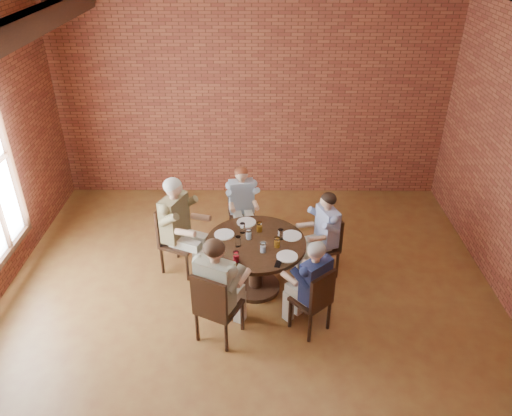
{
  "coord_description": "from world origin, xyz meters",
  "views": [
    {
      "loc": [
        0.12,
        -4.49,
        4.31
      ],
      "look_at": [
        0.08,
        1.0,
        1.09
      ],
      "focal_mm": 35.0,
      "sensor_mm": 36.0,
      "label": 1
    }
  ],
  "objects_px": {
    "diner_b": "(242,206)",
    "chair_a": "(327,243)",
    "diner_d": "(218,289)",
    "smartphone": "(278,264)",
    "chair_b": "(242,212)",
    "dining_table": "(256,256)",
    "chair_d": "(215,306)",
    "diner_c": "(179,226)",
    "chair_e": "(315,299)",
    "chair_c": "(174,236)",
    "diner_a": "(323,235)",
    "diner_e": "(311,287)"
  },
  "relations": [
    {
      "from": "chair_b",
      "to": "smartphone",
      "type": "xyz_separation_m",
      "value": [
        0.49,
        -1.66,
        0.27
      ]
    },
    {
      "from": "dining_table",
      "to": "diner_e",
      "type": "relative_size",
      "value": 1.03
    },
    {
      "from": "chair_b",
      "to": "smartphone",
      "type": "distance_m",
      "value": 1.76
    },
    {
      "from": "chair_a",
      "to": "chair_c",
      "type": "bearing_deg",
      "value": -113.68
    },
    {
      "from": "dining_table",
      "to": "diner_b",
      "type": "xyz_separation_m",
      "value": [
        -0.21,
        1.12,
        0.09
      ]
    },
    {
      "from": "chair_c",
      "to": "chair_e",
      "type": "bearing_deg",
      "value": -101.96
    },
    {
      "from": "chair_b",
      "to": "chair_c",
      "type": "distance_m",
      "value": 1.16
    },
    {
      "from": "diner_a",
      "to": "chair_e",
      "type": "height_order",
      "value": "diner_a"
    },
    {
      "from": "diner_d",
      "to": "smartphone",
      "type": "bearing_deg",
      "value": -124.62
    },
    {
      "from": "chair_a",
      "to": "chair_d",
      "type": "xyz_separation_m",
      "value": [
        -1.42,
        -1.31,
        0.03
      ]
    },
    {
      "from": "chair_a",
      "to": "diner_a",
      "type": "distance_m",
      "value": 0.16
    },
    {
      "from": "chair_d",
      "to": "diner_e",
      "type": "distance_m",
      "value": 1.12
    },
    {
      "from": "diner_d",
      "to": "chair_d",
      "type": "bearing_deg",
      "value": 90.0
    },
    {
      "from": "chair_a",
      "to": "smartphone",
      "type": "xyz_separation_m",
      "value": [
        -0.7,
        -0.84,
        0.26
      ]
    },
    {
      "from": "dining_table",
      "to": "diner_d",
      "type": "bearing_deg",
      "value": -115.72
    },
    {
      "from": "diner_b",
      "to": "diner_d",
      "type": "bearing_deg",
      "value": -106.39
    },
    {
      "from": "chair_a",
      "to": "chair_e",
      "type": "distance_m",
      "value": 1.19
    },
    {
      "from": "diner_c",
      "to": "smartphone",
      "type": "height_order",
      "value": "diner_c"
    },
    {
      "from": "dining_table",
      "to": "diner_b",
      "type": "bearing_deg",
      "value": 100.45
    },
    {
      "from": "chair_e",
      "to": "smartphone",
      "type": "xyz_separation_m",
      "value": [
        -0.43,
        0.32,
        0.27
      ]
    },
    {
      "from": "chair_c",
      "to": "dining_table",
      "type": "bearing_deg",
      "value": -90.0
    },
    {
      "from": "dining_table",
      "to": "chair_a",
      "type": "distance_m",
      "value": 1.03
    },
    {
      "from": "dining_table",
      "to": "chair_e",
      "type": "xyz_separation_m",
      "value": [
        0.7,
        -0.79,
        -0.04
      ]
    },
    {
      "from": "dining_table",
      "to": "diner_e",
      "type": "bearing_deg",
      "value": -48.64
    },
    {
      "from": "chair_b",
      "to": "diner_c",
      "type": "distance_m",
      "value": 1.13
    },
    {
      "from": "dining_table",
      "to": "chair_d",
      "type": "relative_size",
      "value": 1.34
    },
    {
      "from": "diner_e",
      "to": "chair_b",
      "type": "bearing_deg",
      "value": -107.16
    },
    {
      "from": "chair_d",
      "to": "chair_e",
      "type": "bearing_deg",
      "value": -146.77
    },
    {
      "from": "chair_c",
      "to": "smartphone",
      "type": "bearing_deg",
      "value": -101.29
    },
    {
      "from": "chair_c",
      "to": "chair_e",
      "type": "distance_m",
      "value": 2.21
    },
    {
      "from": "chair_a",
      "to": "chair_b",
      "type": "height_order",
      "value": "chair_a"
    },
    {
      "from": "chair_d",
      "to": "diner_d",
      "type": "xyz_separation_m",
      "value": [
        0.04,
        0.08,
        0.17
      ]
    },
    {
      "from": "chair_c",
      "to": "diner_d",
      "type": "xyz_separation_m",
      "value": [
        0.71,
        -1.33,
        0.16
      ]
    },
    {
      "from": "diner_b",
      "to": "chair_b",
      "type": "bearing_deg",
      "value": 90.0
    },
    {
      "from": "diner_b",
      "to": "chair_a",
      "type": "bearing_deg",
      "value": -43.27
    },
    {
      "from": "diner_b",
      "to": "diner_d",
      "type": "height_order",
      "value": "diner_d"
    },
    {
      "from": "chair_a",
      "to": "chair_b",
      "type": "relative_size",
      "value": 1.01
    },
    {
      "from": "chair_a",
      "to": "diner_a",
      "type": "bearing_deg",
      "value": -90.0
    },
    {
      "from": "chair_b",
      "to": "diner_b",
      "type": "distance_m",
      "value": 0.15
    },
    {
      "from": "diner_d",
      "to": "smartphone",
      "type": "height_order",
      "value": "diner_d"
    },
    {
      "from": "dining_table",
      "to": "chair_b",
      "type": "distance_m",
      "value": 1.22
    },
    {
      "from": "chair_e",
      "to": "diner_c",
      "type": "bearing_deg",
      "value": -76.67
    },
    {
      "from": "dining_table",
      "to": "diner_c",
      "type": "xyz_separation_m",
      "value": [
        -1.03,
        0.43,
        0.17
      ]
    },
    {
      "from": "diner_a",
      "to": "chair_b",
      "type": "relative_size",
      "value": 1.42
    },
    {
      "from": "chair_a",
      "to": "diner_e",
      "type": "bearing_deg",
      "value": -37.0
    },
    {
      "from": "diner_a",
      "to": "chair_d",
      "type": "distance_m",
      "value": 1.87
    },
    {
      "from": "diner_e",
      "to": "smartphone",
      "type": "relative_size",
      "value": 9.32
    },
    {
      "from": "chair_c",
      "to": "diner_c",
      "type": "height_order",
      "value": "diner_c"
    },
    {
      "from": "diner_e",
      "to": "smartphone",
      "type": "distance_m",
      "value": 0.48
    },
    {
      "from": "diner_c",
      "to": "chair_e",
      "type": "relative_size",
      "value": 1.58
    }
  ]
}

